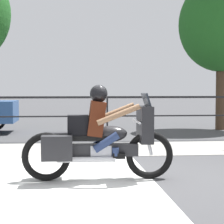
# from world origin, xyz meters

# --- Properties ---
(ground_plane) EXTENTS (120.00, 120.00, 0.00)m
(ground_plane) POSITION_xyz_m (0.00, 0.00, 0.00)
(ground_plane) COLOR #424244
(sidewalk_band) EXTENTS (44.00, 2.40, 0.01)m
(sidewalk_band) POSITION_xyz_m (0.00, 3.40, 0.01)
(sidewalk_band) COLOR #99968E
(sidewalk_band) RESTS_ON ground
(crosswalk_band) EXTENTS (3.77, 6.00, 0.01)m
(crosswalk_band) POSITION_xyz_m (-1.61, -0.20, 0.00)
(crosswalk_band) COLOR silver
(crosswalk_band) RESTS_ON ground
(fence_railing) EXTENTS (36.00, 0.05, 1.27)m
(fence_railing) POSITION_xyz_m (0.00, 5.19, 0.99)
(fence_railing) COLOR black
(fence_railing) RESTS_ON ground
(motorcycle) EXTENTS (2.48, 0.76, 1.56)m
(motorcycle) POSITION_xyz_m (-0.63, -0.13, 0.69)
(motorcycle) COLOR black
(motorcycle) RESTS_ON ground
(tree_behind_sign) EXTENTS (3.05, 3.05, 5.43)m
(tree_behind_sign) POSITION_xyz_m (4.34, 7.99, 3.73)
(tree_behind_sign) COLOR #473323
(tree_behind_sign) RESTS_ON ground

